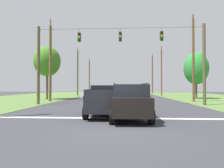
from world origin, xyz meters
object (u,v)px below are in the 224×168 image
Objects in this scene: utility_pole_distant_right at (78,73)px; tree_roadside_far_right at (47,61)px; distant_car_far_parked at (96,94)px; utility_pole_far_right at (161,71)px; utility_pole_far_left at (50,62)px; utility_pole_distant_left at (89,76)px; utility_pole_mid_right at (193,58)px; pickup_truck at (105,100)px; overhead_signal_span at (119,61)px; tree_roadside_right at (196,68)px; suv_black at (129,100)px; distant_car_crossing_white at (138,92)px; distant_car_oncoming at (124,93)px; utility_pole_near_left at (152,74)px.

utility_pole_distant_right is 11.90m from tree_roadside_far_right.
tree_roadside_far_right is (-7.20, -0.38, 4.79)m from distant_car_far_parked.
utility_pole_far_right is at bearing 32.43° from tree_roadside_far_right.
utility_pole_distant_left is (-0.25, 29.05, -0.02)m from utility_pole_far_left.
utility_pole_far_right is (-0.57, 15.31, -0.31)m from utility_pole_mid_right.
pickup_truck is 15.23m from utility_pole_mid_right.
utility_pole_far_right reaches higher than overhead_signal_span.
utility_pole_far_right is 22.73m from tree_roadside_far_right.
utility_pole_far_right is at bearing 108.71° from tree_roadside_right.
tree_roadside_far_right is at bearing -97.80° from utility_pole_distant_right.
utility_pole_distant_left is at bearing 122.30° from utility_pole_mid_right.
utility_pole_distant_right is (-9.73, 27.05, 3.81)m from suv_black.
distant_car_crossing_white is 0.42× the size of utility_pole_far_left.
distant_car_far_parked is at bearing -77.50° from utility_pole_distant_left.
utility_pole_mid_right is at bearing -57.70° from utility_pole_distant_left.
utility_pole_distant_right is at bearing -90.04° from utility_pole_distant_left.
suv_black reaches higher than distant_car_oncoming.
tree_roadside_right is at bearing 40.62° from overhead_signal_span.
utility_pole_mid_right is (12.55, -3.51, 4.66)m from distant_car_far_parked.
utility_pole_near_left is at bearing 76.02° from pickup_truck.
distant_car_oncoming is at bearing 15.99° from tree_roadside_far_right.
suv_black is 1.10× the size of distant_car_crossing_white.
utility_pole_near_left reaches higher than tree_roadside_right.
pickup_truck is 41.02m from utility_pole_near_left.
utility_pole_distant_right reaches higher than suv_black.
suv_black is at bearing -105.92° from utility_pole_far_right.
utility_pole_far_left is 1.04× the size of utility_pole_distant_left.
distant_car_oncoming is at bearing -131.32° from utility_pole_far_right.
utility_pole_near_left reaches higher than utility_pole_distant_left.
tree_roadside_right is 0.92× the size of tree_roadside_far_right.
suv_black is 0.48× the size of utility_pole_distant_left.
distant_car_far_parked is 0.57× the size of tree_roadside_far_right.
tree_roadside_far_right reaches higher than pickup_truck.
pickup_truck is 1.24× the size of distant_car_far_parked.
utility_pole_far_left is at bearing 156.16° from overhead_signal_span.
distant_car_oncoming is 0.41× the size of utility_pole_mid_right.
suv_black is 0.48× the size of utility_pole_distant_right.
utility_pole_far_right is 17.58m from utility_pole_distant_right.
distant_car_crossing_white is at bearing 79.37° from pickup_truck.
tree_roadside_right is at bearing 16.76° from utility_pole_far_left.
suv_black is 19.56m from tree_roadside_far_right.
tree_roadside_right is at bearing 65.41° from utility_pole_mid_right.
distant_car_crossing_white is 0.99× the size of distant_car_oncoming.
suv_black is at bearing -70.22° from utility_pole_distant_right.
utility_pole_far_right is 1.03× the size of utility_pole_distant_left.
overhead_signal_span is 1.66× the size of utility_pole_far_right.
tree_roadside_right is (2.65, 5.80, -0.76)m from utility_pole_mid_right.
utility_pole_distant_right is at bearing 82.20° from tree_roadside_far_right.
suv_black is at bearing -89.92° from distant_car_oncoming.
distant_car_far_parked is at bearing -135.42° from utility_pole_far_right.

